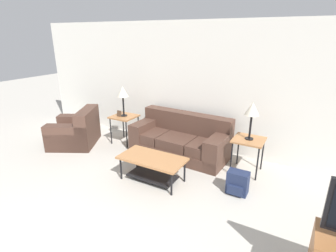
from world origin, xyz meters
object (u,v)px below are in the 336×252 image
(coffee_table, at_px, (152,163))
(table_lamp_right, at_px, (252,110))
(armchair, at_px, (76,132))
(backpack, at_px, (238,183))
(couch, at_px, (180,140))
(side_table_right, at_px, (249,143))
(table_lamp_left, at_px, (123,93))
(side_table_left, at_px, (124,119))

(coffee_table, xyz_separation_m, table_lamp_right, (1.30, 1.07, 0.83))
(armchair, xyz_separation_m, backpack, (3.66, -0.14, -0.11))
(couch, bearing_deg, armchair, -163.04)
(couch, relative_size, side_table_right, 3.15)
(table_lamp_left, relative_size, table_lamp_right, 1.00)
(armchair, bearing_deg, table_lamp_right, 9.57)
(table_lamp_right, xyz_separation_m, backpack, (0.05, -0.75, -0.97))
(table_lamp_left, bearing_deg, armchair, -145.68)
(armchair, height_order, side_table_left, armchair)
(coffee_table, bearing_deg, table_lamp_right, 39.62)
(side_table_right, height_order, backpack, side_table_right)
(table_lamp_left, relative_size, backpack, 1.79)
(side_table_left, height_order, table_lamp_left, table_lamp_left)
(armchair, relative_size, backpack, 3.51)
(armchair, xyz_separation_m, side_table_left, (0.89, 0.61, 0.28))
(coffee_table, bearing_deg, couch, 93.08)
(side_table_right, bearing_deg, backpack, -86.33)
(coffee_table, height_order, backpack, coffee_table)
(couch, relative_size, table_lamp_left, 3.03)
(couch, relative_size, armchair, 1.54)
(armchair, bearing_deg, coffee_table, -11.32)
(armchair, distance_m, table_lamp_left, 1.38)
(armchair, xyz_separation_m, side_table_right, (3.61, 0.61, 0.28))
(backpack, bearing_deg, couch, 149.53)
(armchair, distance_m, side_table_left, 1.12)
(side_table_left, relative_size, side_table_right, 1.00)
(side_table_right, distance_m, backpack, 0.84)
(side_table_right, height_order, table_lamp_left, table_lamp_left)
(armchair, bearing_deg, couch, 16.96)
(armchair, height_order, table_lamp_right, table_lamp_right)
(side_table_right, relative_size, backpack, 1.71)
(coffee_table, distance_m, table_lamp_right, 1.88)
(side_table_right, distance_m, table_lamp_left, 2.78)
(side_table_left, bearing_deg, table_lamp_right, 0.00)
(side_table_left, distance_m, table_lamp_left, 0.59)
(coffee_table, distance_m, backpack, 1.39)
(table_lamp_left, height_order, table_lamp_right, same)
(coffee_table, distance_m, side_table_left, 1.80)
(coffee_table, relative_size, backpack, 2.99)
(coffee_table, xyz_separation_m, side_table_right, (1.30, 1.07, 0.25))
(side_table_right, relative_size, table_lamp_right, 0.96)
(couch, height_order, side_table_left, couch)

